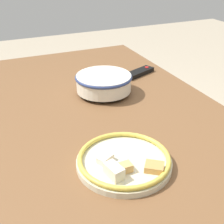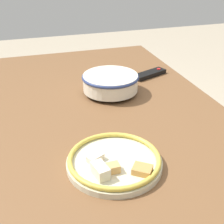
{
  "view_description": "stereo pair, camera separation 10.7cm",
  "coord_description": "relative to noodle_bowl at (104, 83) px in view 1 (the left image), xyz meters",
  "views": [
    {
      "loc": [
        0.96,
        -0.35,
        1.3
      ],
      "look_at": [
        0.1,
        0.03,
        0.79
      ],
      "focal_mm": 50.0,
      "sensor_mm": 36.0,
      "label": 1
    },
    {
      "loc": [
        1.0,
        -0.25,
        1.3
      ],
      "look_at": [
        0.1,
        0.03,
        0.79
      ],
      "focal_mm": 50.0,
      "sensor_mm": 36.0,
      "label": 2
    }
  ],
  "objects": [
    {
      "name": "noodle_bowl",
      "position": [
        0.0,
        0.0,
        0.0
      ],
      "size": [
        0.23,
        0.23,
        0.08
      ],
      "color": "silver",
      "rests_on": "dining_table"
    },
    {
      "name": "dining_table",
      "position": [
        0.14,
        -0.1,
        -0.13
      ],
      "size": [
        1.5,
        0.96,
        0.75
      ],
      "color": "brown",
      "rests_on": "ground_plane"
    },
    {
      "name": "food_plate",
      "position": [
        0.47,
        -0.13,
        -0.03
      ],
      "size": [
        0.27,
        0.27,
        0.05
      ],
      "color": "beige",
      "rests_on": "dining_table"
    },
    {
      "name": "tv_remote",
      "position": [
        -0.13,
        0.23,
        -0.04
      ],
      "size": [
        0.11,
        0.18,
        0.02
      ],
      "rotation": [
        0.0,
        0.0,
        0.38
      ],
      "color": "black",
      "rests_on": "dining_table"
    }
  ]
}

